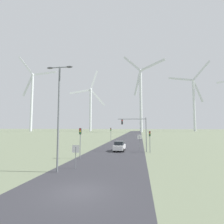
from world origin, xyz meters
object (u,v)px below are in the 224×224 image
object	(u,v)px
traffic_light_mast_overhead	(136,127)
stop_sign_far	(140,139)
wind_turbine_far_left	(32,96)
streetlamp	(59,106)
car_approaching	(119,146)
wind_turbine_left	(91,105)
traffic_light_post_near_right	(150,137)
stop_sign_near	(76,152)
wind_turbine_center	(141,94)
traffic_light_post_near_left	(80,136)
wind_turbine_right	(194,99)
traffic_light_post_mid_left	(111,132)

from	to	relation	value
traffic_light_mast_overhead	stop_sign_far	bearing A→B (deg)	67.48
traffic_light_mast_overhead	wind_turbine_far_left	size ratio (longest dim) A/B	0.09
streetlamp	car_approaching	xyz separation A→B (m)	(4.38, 15.83, -5.74)
streetlamp	wind_turbine_left	xyz separation A→B (m)	(-39.68, 148.17, 19.24)
car_approaching	traffic_light_post_near_right	bearing A→B (deg)	-11.45
stop_sign_near	wind_turbine_center	bearing A→B (deg)	86.43
streetlamp	wind_turbine_far_left	size ratio (longest dim) A/B	0.15
wind_turbine_center	traffic_light_post_near_left	bearing A→B (deg)	-94.45
stop_sign_far	traffic_light_post_near_left	size ratio (longest dim) A/B	0.69
wind_turbine_right	wind_turbine_far_left	bearing A→B (deg)	-170.07
stop_sign_far	traffic_light_mast_overhead	world-z (taller)	traffic_light_mast_overhead
stop_sign_far	wind_turbine_center	xyz separation A→B (m)	(0.97, 109.71, 29.17)
traffic_light_post_near_left	traffic_light_post_near_right	distance (m)	12.50
wind_turbine_far_left	wind_turbine_right	bearing A→B (deg)	9.93
traffic_light_post_near_right	traffic_light_mast_overhead	bearing A→B (deg)	159.40
traffic_light_post_near_right	wind_turbine_center	size ratio (longest dim) A/B	0.06
traffic_light_mast_overhead	wind_turbine_left	distance (m)	142.32
stop_sign_far	wind_turbine_left	distance (m)	141.53
streetlamp	traffic_light_post_near_left	size ratio (longest dim) A/B	2.50
streetlamp	wind_turbine_far_left	distance (m)	164.27
traffic_light_post_mid_left	wind_turbine_right	size ratio (longest dim) A/B	0.06
traffic_light_post_mid_left	wind_turbine_center	bearing A→B (deg)	84.14
wind_turbine_left	car_approaching	bearing A→B (deg)	-71.59
traffic_light_post_near_right	traffic_light_mast_overhead	size ratio (longest dim) A/B	0.61
wind_turbine_far_left	wind_turbine_center	bearing A→B (deg)	-3.42
streetlamp	traffic_light_post_near_left	world-z (taller)	streetlamp
stop_sign_near	traffic_light_mast_overhead	world-z (taller)	traffic_light_mast_overhead
wind_turbine_far_left	wind_turbine_right	xyz separation A→B (m)	(152.34, 26.67, -2.37)
stop_sign_near	stop_sign_far	world-z (taller)	stop_sign_far
traffic_light_post_mid_left	traffic_light_post_near_left	bearing A→B (deg)	-89.67
stop_sign_far	traffic_light_post_near_right	xyz separation A→B (m)	(1.76, -2.37, 0.66)
wind_turbine_center	traffic_light_post_near_right	bearing A→B (deg)	-89.59
streetlamp	car_approaching	distance (m)	17.40
stop_sign_near	wind_turbine_far_left	bearing A→B (deg)	125.66
traffic_light_post_near_right	wind_turbine_center	world-z (taller)	wind_turbine_center
traffic_light_post_mid_left	wind_turbine_center	world-z (taller)	wind_turbine_center
stop_sign_far	wind_turbine_far_left	xyz separation A→B (m)	(-100.97, 115.80, 31.02)
traffic_light_post_near_right	stop_sign_near	bearing A→B (deg)	-123.52
traffic_light_post_mid_left	traffic_light_mast_overhead	size ratio (longest dim) A/B	0.67
stop_sign_far	traffic_light_post_near_left	world-z (taller)	traffic_light_post_near_left
traffic_light_post_mid_left	car_approaching	size ratio (longest dim) A/B	1.00
traffic_light_mast_overhead	traffic_light_post_near_right	bearing A→B (deg)	-20.60
streetlamp	stop_sign_far	xyz separation A→B (m)	(8.10, 17.09, -4.57)
traffic_light_mast_overhead	wind_turbine_center	xyz separation A→B (m)	(1.58, 111.19, 26.81)
streetlamp	traffic_light_post_near_right	world-z (taller)	streetlamp
traffic_light_post_near_left	wind_turbine_center	bearing A→B (deg)	85.55
wind_turbine_center	wind_turbine_right	bearing A→B (deg)	33.02
traffic_light_mast_overhead	wind_turbine_right	xyz separation A→B (m)	(51.99, 143.95, 26.29)
stop_sign_near	stop_sign_far	size ratio (longest dim) A/B	0.84
stop_sign_near	car_approaching	size ratio (longest dim) A/B	0.60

